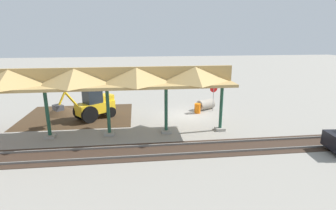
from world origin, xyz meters
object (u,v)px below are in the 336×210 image
Objects in this scene: traffic_barrel at (197,108)px; backhoe at (94,104)px; concrete_pipe at (206,104)px; stop_sign at (214,92)px.

backhoe is at bearing 3.27° from traffic_barrel.
backhoe reaches higher than concrete_pipe.
traffic_barrel is (1.59, 0.45, -1.41)m from stop_sign.
backhoe is (10.73, 0.97, -0.59)m from stop_sign.
traffic_barrel is at bearing -176.73° from backhoe.
traffic_barrel is (-9.15, -0.52, -0.82)m from backhoe.
stop_sign is at bearing -164.13° from traffic_barrel.
stop_sign reaches higher than traffic_barrel.
stop_sign is 2.86× the size of traffic_barrel.
traffic_barrel is (1.07, 1.12, -0.03)m from concrete_pipe.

